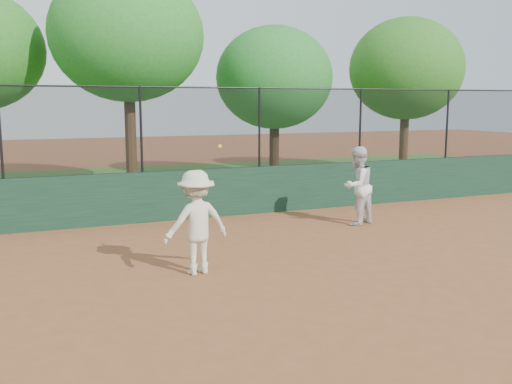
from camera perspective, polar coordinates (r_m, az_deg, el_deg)
name	(u,v)px	position (r m, az deg, el deg)	size (l,w,h in m)	color
ground	(264,298)	(8.47, 0.83, -10.55)	(80.00, 80.00, 0.00)	brown
back_wall	(164,196)	(13.87, -9.20, -0.40)	(26.00, 0.20, 1.20)	#1A3B26
grass_strip	(121,187)	(19.77, -13.31, 0.51)	(36.00, 12.00, 0.01)	#2D591B
player_second	(357,186)	(13.44, 10.07, 0.62)	(0.89, 0.69, 1.82)	silver
player_main	(196,222)	(9.47, -5.99, -3.03)	(1.19, 0.78, 2.17)	beige
fence_assembly	(161,128)	(13.69, -9.49, 6.36)	(26.00, 0.06, 2.00)	black
tree_2	(127,35)	(19.06, -12.75, 15.03)	(4.87, 4.42, 7.03)	#4D301B
tree_3	(275,78)	(21.16, 1.87, 11.34)	(4.31, 3.92, 5.58)	#372112
tree_4	(407,69)	(23.49, 14.83, 11.79)	(4.57, 4.15, 6.09)	#4E321C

